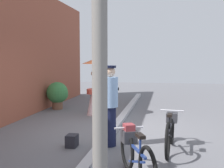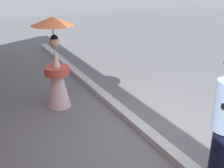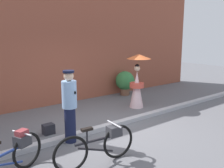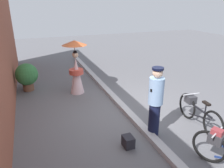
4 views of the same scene
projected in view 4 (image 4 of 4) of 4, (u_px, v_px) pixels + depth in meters
name	position (u px, v px, depth m)	size (l,w,h in m)	color
ground_plane	(125.00, 111.00, 6.39)	(30.00, 30.00, 0.00)	slate
sidewalk_curb	(125.00, 109.00, 6.36)	(14.00, 0.20, 0.12)	#B2B2B7
bicycle_near_officer	(198.00, 112.00, 5.50)	(1.73, 0.48, 0.79)	black
person_officer	(155.00, 101.00, 4.95)	(0.34, 0.37, 1.70)	#141938
person_with_parasol	(76.00, 67.00, 7.35)	(0.83, 0.83, 1.83)	silver
potted_plant_by_door	(27.00, 75.00, 7.70)	(0.80, 0.78, 0.99)	brown
backpack_on_pavement	(128.00, 141.00, 4.78)	(0.28, 0.22, 0.26)	#26262D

